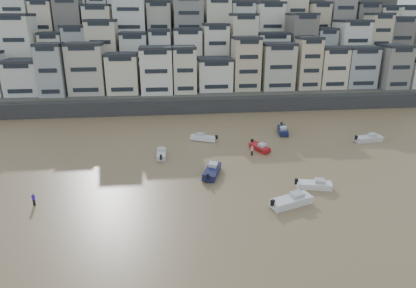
{
  "coord_description": "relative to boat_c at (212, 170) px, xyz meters",
  "views": [
    {
      "loc": [
        -1.86,
        -24.06,
        23.17
      ],
      "look_at": [
        4.58,
        30.0,
        4.0
      ],
      "focal_mm": 32.0,
      "sensor_mm": 36.0,
      "label": 1
    }
  ],
  "objects": [
    {
      "name": "boat_h",
      "position": [
        0.48,
        16.29,
        -0.11
      ],
      "size": [
        5.78,
        4.06,
        1.51
      ],
      "primitive_type": null,
      "rotation": [
        0.0,
        0.0,
        2.69
      ],
      "color": "silver",
      "rests_on": "ground"
    },
    {
      "name": "boat_b",
      "position": [
        13.64,
        -6.2,
        -0.15
      ],
      "size": [
        5.5,
        2.9,
        1.43
      ],
      "primitive_type": null,
      "rotation": [
        0.0,
        0.0,
        -0.24
      ],
      "color": "white",
      "rests_on": "ground"
    },
    {
      "name": "boat_f",
      "position": [
        -7.65,
        8.61,
        -0.17
      ],
      "size": [
        1.76,
        5.13,
        1.39
      ],
      "primitive_type": null,
      "rotation": [
        0.0,
        0.0,
        1.55
      ],
      "color": "silver",
      "rests_on": "ground"
    },
    {
      "name": "boat_g",
      "position": [
        31.79,
        11.95,
        -0.06
      ],
      "size": [
        6.12,
        2.75,
        1.61
      ],
      "primitive_type": null,
      "rotation": [
        0.0,
        0.0,
        0.14
      ],
      "color": "silver",
      "rests_on": "ground"
    },
    {
      "name": "person_pink",
      "position": [
        7.94,
        7.49,
        0.0
      ],
      "size": [
        0.44,
        0.44,
        1.74
      ],
      "primitive_type": null,
      "color": "#D39F95",
      "rests_on": "ground"
    },
    {
      "name": "hillside",
      "position": [
        9.9,
        77.78,
        12.14
      ],
      "size": [
        141.04,
        66.0,
        50.0
      ],
      "color": "#4C4C47",
      "rests_on": "ground"
    },
    {
      "name": "boat_i",
      "position": [
        17.13,
        19.1,
        -0.04
      ],
      "size": [
        3.16,
        6.34,
        1.65
      ],
      "primitive_type": null,
      "rotation": [
        0.0,
        0.0,
        -1.77
      ],
      "color": "#141A40",
      "rests_on": "ground"
    },
    {
      "name": "person_blue",
      "position": [
        -23.8,
        -6.66,
        0.0
      ],
      "size": [
        0.44,
        0.44,
        1.74
      ],
      "primitive_type": null,
      "color": "#351BCC",
      "rests_on": "ground"
    },
    {
      "name": "boat_e",
      "position": [
        9.87,
        9.72,
        -0.16
      ],
      "size": [
        3.42,
        5.41,
        1.4
      ],
      "primitive_type": null,
      "rotation": [
        0.0,
        0.0,
        -1.2
      ],
      "color": "maroon",
      "rests_on": "ground"
    },
    {
      "name": "boat_c",
      "position": [
        0.0,
        0.0,
        0.0
      ],
      "size": [
        4.02,
        6.68,
        1.73
      ],
      "primitive_type": null,
      "rotation": [
        0.0,
        0.0,
        1.24
      ],
      "color": "#141740",
      "rests_on": "ground"
    },
    {
      "name": "harbor_wall",
      "position": [
        5.16,
        37.94,
        0.88
      ],
      "size": [
        140.0,
        3.0,
        3.5
      ],
      "primitive_type": "cube",
      "color": "#38383A",
      "rests_on": "ground"
    },
    {
      "name": "boat_a",
      "position": [
        8.83,
        -10.59,
        -0.02
      ],
      "size": [
        6.54,
        4.06,
        1.7
      ],
      "primitive_type": null,
      "rotation": [
        0.0,
        0.0,
        0.35
      ],
      "color": "silver",
      "rests_on": "ground"
    }
  ]
}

